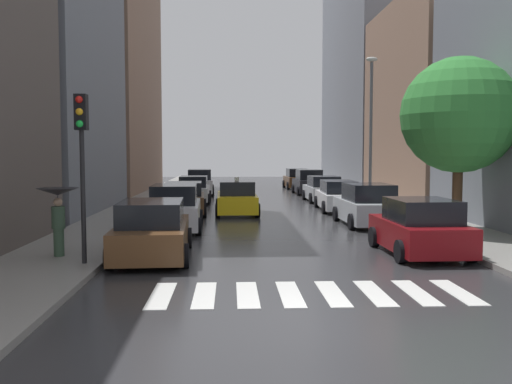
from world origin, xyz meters
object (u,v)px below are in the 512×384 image
(parked_car_left_second, at_px, (175,209))
(parked_car_right_nearest, at_px, (420,228))
(pedestrian_foreground, at_px, (58,205))
(parked_car_left_fourth, at_px, (194,190))
(parked_car_left_fifth, at_px, (200,183))
(parked_car_right_third, at_px, (338,196))
(parked_car_right_sixth, at_px, (297,179))
(lamp_post_right, at_px, (371,122))
(parked_car_right_second, at_px, (367,206))
(parked_car_left_third, at_px, (184,199))
(traffic_light_left_corner, at_px, (82,141))
(parked_car_right_fifth, at_px, (309,183))
(street_tree_right, at_px, (459,115))
(taxi_midroad, at_px, (237,198))
(parked_car_right_fourth, at_px, (323,190))
(parked_car_left_nearest, at_px, (152,231))

(parked_car_left_second, distance_m, parked_car_right_nearest, 9.48)
(pedestrian_foreground, bearing_deg, parked_car_left_fourth, 150.45)
(parked_car_left_fifth, height_order, parked_car_right_third, parked_car_left_fifth)
(parked_car_left_fourth, distance_m, parked_car_right_nearest, 19.03)
(parked_car_right_sixth, bearing_deg, parked_car_left_fifth, 127.31)
(parked_car_left_fourth, height_order, lamp_post_right, lamp_post_right)
(parked_car_left_second, bearing_deg, parked_car_right_second, -83.92)
(parked_car_right_sixth, bearing_deg, parked_car_right_third, 178.40)
(parked_car_left_third, distance_m, traffic_light_left_corner, 13.15)
(parked_car_left_fourth, relative_size, parked_car_right_third, 0.87)
(parked_car_left_third, relative_size, parked_car_right_nearest, 1.01)
(parked_car_right_fifth, relative_size, street_tree_right, 0.65)
(parked_car_right_third, relative_size, parked_car_right_fifth, 1.19)
(street_tree_right, bearing_deg, taxi_midroad, 136.87)
(parked_car_left_fourth, xyz_separation_m, parked_car_right_second, (7.81, -10.74, 0.05))
(parked_car_right_third, bearing_deg, lamp_post_right, -82.24)
(parked_car_right_third, distance_m, pedestrian_foreground, 16.61)
(parked_car_left_second, distance_m, parked_car_right_fifth, 19.87)
(parked_car_right_third, distance_m, lamp_post_right, 4.19)
(parked_car_right_fourth, bearing_deg, taxi_midroad, 139.65)
(parked_car_right_sixth, relative_size, street_tree_right, 0.66)
(parked_car_left_fifth, height_order, parked_car_right_sixth, parked_car_left_fifth)
(parked_car_right_fourth, distance_m, parked_car_right_sixth, 12.44)
(parked_car_right_second, bearing_deg, parked_car_right_third, -0.33)
(parked_car_left_second, relative_size, taxi_midroad, 0.99)
(parked_car_right_nearest, distance_m, parked_car_right_third, 12.47)
(parked_car_left_second, xyz_separation_m, lamp_post_right, (9.39, 7.08, 3.73))
(parked_car_right_second, bearing_deg, parked_car_right_sixth, -1.00)
(parked_car_right_fifth, distance_m, taxi_midroad, 13.80)
(parked_car_right_fifth, bearing_deg, parked_car_right_fourth, 178.74)
(parked_car_left_nearest, distance_m, parked_car_left_fifth, 24.16)
(parked_car_left_fifth, distance_m, parked_car_right_nearest, 25.17)
(parked_car_left_fifth, xyz_separation_m, street_tree_right, (10.36, -20.21, 3.48))
(parked_car_left_nearest, relative_size, parked_car_left_second, 1.03)
(parked_car_left_nearest, height_order, parked_car_left_fourth, parked_car_left_nearest)
(parked_car_right_nearest, height_order, traffic_light_left_corner, traffic_light_left_corner)
(parked_car_right_fourth, height_order, street_tree_right, street_tree_right)
(parked_car_left_fifth, distance_m, parked_car_right_second, 18.98)
(parked_car_right_third, xyz_separation_m, traffic_light_left_corner, (-9.28, -14.13, 2.55))
(parked_car_right_second, distance_m, parked_car_right_fourth, 11.09)
(parked_car_left_nearest, height_order, parked_car_right_sixth, parked_car_right_sixth)
(parked_car_left_nearest, xyz_separation_m, pedestrian_foreground, (-2.49, -0.38, 0.80))
(parked_car_right_third, relative_size, parked_car_right_sixth, 1.17)
(parked_car_left_second, xyz_separation_m, parked_car_left_fifth, (-0.03, 18.39, 0.02))
(parked_car_right_nearest, distance_m, traffic_light_left_corner, 9.77)
(parked_car_right_fourth, relative_size, lamp_post_right, 0.53)
(parked_car_right_third, xyz_separation_m, taxi_midroad, (-5.22, -1.35, 0.03))
(parked_car_left_second, bearing_deg, lamp_post_right, -54.91)
(parked_car_left_nearest, distance_m, lamp_post_right, 16.40)
(pedestrian_foreground, xyz_separation_m, lamp_post_right, (11.96, 13.23, 2.99))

